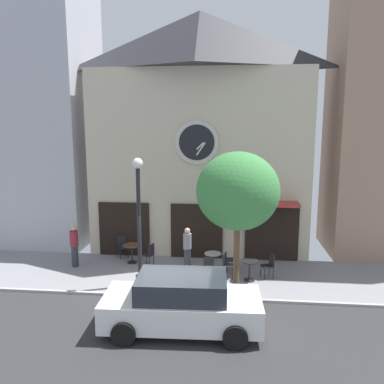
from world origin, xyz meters
The scene contains 17 objects.
ground_plane centered at (0.00, -1.06, -0.02)m, with size 29.28×10.18×0.13m.
clock_building centered at (0.48, 5.18, 5.26)m, with size 9.28×3.65×10.14m.
neighbor_building_left centered at (-7.89, 6.20, 6.30)m, with size 6.36×4.39×12.60m.
street_lamp centered at (-1.23, 0.93, 2.27)m, with size 0.36×0.36×4.47m.
street_tree centered at (2.09, 0.50, 3.47)m, with size 2.65×2.39×4.74m.
cafe_table_near_curb centered at (-2.08, 3.08, 0.55)m, with size 0.74×0.74×0.76m.
cafe_table_center_left centered at (1.24, 2.38, 0.50)m, with size 0.64×0.64×0.75m.
cafe_table_center_right centered at (2.59, 1.71, 0.51)m, with size 0.67×0.67×0.75m.
cafe_chair_curbside centered at (-2.65, 3.69, 0.53)m, with size 0.55×0.55×0.90m.
cafe_chair_facing_street centered at (2.01, 2.60, 0.53)m, with size 0.47×0.47×0.90m.
cafe_chair_left_end centered at (3.32, 2.06, 0.53)m, with size 0.51×0.51×0.90m.
cafe_chair_corner centered at (1.17, 1.53, 0.53)m, with size 0.48×0.48×0.90m.
cafe_chair_near_lamp centered at (1.79, 1.96, 0.53)m, with size 0.49×0.49×0.90m.
cafe_chair_facing_wall centered at (-1.29, 2.78, 0.53)m, with size 0.51×0.51×0.90m.
pedestrian_maroon centered at (-4.22, 2.46, 0.86)m, with size 0.41×0.41×1.67m.
pedestrian_grey centered at (0.25, 2.54, 0.86)m, with size 0.33×0.33×1.67m.
parked_car_white centered at (0.59, -1.87, 0.76)m, with size 4.37×2.15×1.55m.
Camera 1 is at (1.86, -11.80, 5.63)m, focal length 36.65 mm.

